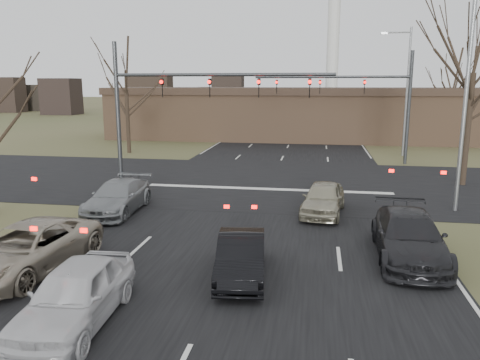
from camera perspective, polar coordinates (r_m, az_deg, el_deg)
The scene contains 17 objects.
ground at distance 13.64m, azimuth -2.72°, elevation -13.25°, with size 360.00×360.00×0.00m, color #454E29.
road_main at distance 72.35m, azimuth 7.34°, elevation 7.07°, with size 14.00×300.00×0.02m, color black.
road_cross at distance 27.80m, azimuth 3.76°, elevation -0.22°, with size 200.00×14.00×0.02m, color black.
building at distance 50.18m, azimuth 8.75°, elevation 8.05°, with size 42.40×10.40×5.30m.
mast_arm_near at distance 26.29m, azimuth -8.14°, elevation 10.12°, with size 12.12×0.24×8.00m.
mast_arm_far at distance 35.26m, azimuth 15.42°, elevation 10.11°, with size 11.12×0.24×8.00m.
streetlight_right_near at distance 22.93m, azimuth 25.48°, elevation 10.19°, with size 2.34×0.25×10.00m.
streetlight_right_far at distance 39.65m, azimuth 19.47°, elevation 10.82°, with size 2.34×0.25×10.00m.
tree_right_near at distance 29.47m, azimuth 27.04°, elevation 16.62°, with size 6.90×6.90×11.50m.
tree_left_far at distance 40.27m, azimuth -13.85°, elevation 13.65°, with size 5.70×5.70×9.50m.
tree_right_far at distance 48.69m, azimuth 24.69°, elevation 12.09°, with size 5.40×5.40×9.00m.
car_silver_suv at distance 16.02m, azimuth -24.55°, elevation -7.61°, with size 2.46×5.33×1.48m, color #A29683.
car_white_sedan at distance 12.28m, azimuth -19.43°, elevation -13.02°, with size 1.78×4.41×1.50m, color silver.
car_black_hatch at distance 14.23m, azimuth 0.13°, elevation -9.27°, with size 1.39×3.98×1.31m, color black.
car_charcoal_sedan at distance 16.60m, azimuth 19.91°, elevation -6.50°, with size 2.14×5.27×1.53m, color black.
car_grey_ahead at distance 21.87m, azimuth -14.67°, elevation -2.01°, with size 1.98×4.88×1.42m, color gray.
car_silver_ahead at distance 21.18m, azimuth 10.12°, elevation -2.22°, with size 1.70×4.22×1.44m, color #9D987F.
Camera 1 is at (2.64, -12.08, 5.75)m, focal length 35.00 mm.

